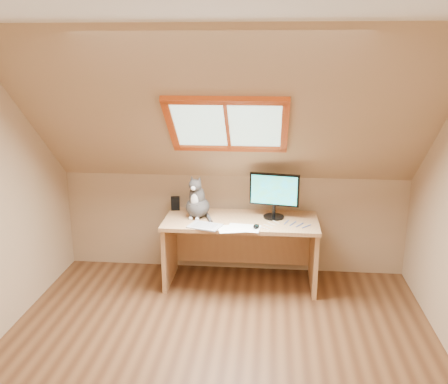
# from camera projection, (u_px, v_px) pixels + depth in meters

# --- Properties ---
(ground) EXTENTS (3.50, 3.50, 0.00)m
(ground) POSITION_uv_depth(u_px,v_px,m) (214.00, 367.00, 3.64)
(ground) COLOR brown
(ground) RESTS_ON ground
(room_shell) EXTENTS (3.52, 3.52, 2.41)m
(room_shell) POSITION_uv_depth(u_px,v_px,m) (211.00, 181.00, 3.16)
(room_shell) COLOR tan
(room_shell) RESTS_ON ground
(desk) EXTENTS (1.47, 0.64, 0.67)m
(desk) POSITION_uv_depth(u_px,v_px,m) (241.00, 238.00, 4.88)
(desk) COLOR tan
(desk) RESTS_ON ground
(monitor) EXTENTS (0.47, 0.20, 0.44)m
(monitor) POSITION_uv_depth(u_px,v_px,m) (274.00, 193.00, 4.74)
(monitor) COLOR black
(monitor) RESTS_ON desk
(cat) EXTENTS (0.28, 0.32, 0.42)m
(cat) POSITION_uv_depth(u_px,v_px,m) (197.00, 202.00, 4.79)
(cat) COLOR #423D3A
(cat) RESTS_ON desk
(desk_speaker) EXTENTS (0.10, 0.10, 0.13)m
(desk_speaker) POSITION_uv_depth(u_px,v_px,m) (175.00, 203.00, 5.05)
(desk_speaker) COLOR black
(desk_speaker) RESTS_ON desk
(graphics_tablet) EXTENTS (0.34, 0.28, 0.01)m
(graphics_tablet) POSITION_uv_depth(u_px,v_px,m) (205.00, 226.00, 4.57)
(graphics_tablet) COLOR #B2B2B7
(graphics_tablet) RESTS_ON desk
(mouse) EXTENTS (0.07, 0.11, 0.03)m
(mouse) POSITION_uv_depth(u_px,v_px,m) (256.00, 226.00, 4.53)
(mouse) COLOR black
(mouse) RESTS_ON desk
(papers) EXTENTS (0.33, 0.27, 0.00)m
(papers) POSITION_uv_depth(u_px,v_px,m) (233.00, 228.00, 4.52)
(papers) COLOR white
(papers) RESTS_ON desk
(cables) EXTENTS (0.51, 0.26, 0.01)m
(cables) POSITION_uv_depth(u_px,v_px,m) (286.00, 225.00, 4.61)
(cables) COLOR silver
(cables) RESTS_ON desk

